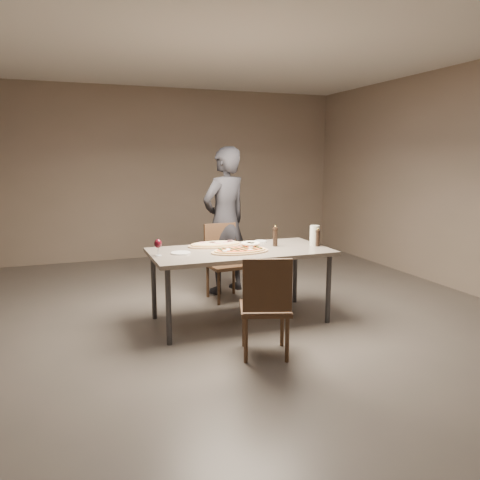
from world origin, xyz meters
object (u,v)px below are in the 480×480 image
object	(u,v)px
diner	(225,221)
carafe	(315,235)
dining_table	(240,255)
ham_pizza	(216,245)
pepper_mill_left	(275,237)
chair_near	(266,302)
chair_far	(224,257)
zucchini_pizza	(240,251)
bread_basket	(251,245)

from	to	relation	value
diner	carafe	bearing A→B (deg)	95.53
carafe	dining_table	bearing A→B (deg)	177.26
ham_pizza	pepper_mill_left	world-z (taller)	pepper_mill_left
chair_near	chair_far	world-z (taller)	chair_far
dining_table	ham_pizza	distance (m)	0.34
carafe	chair_near	world-z (taller)	carafe
ham_pizza	pepper_mill_left	distance (m)	0.63
diner	ham_pizza	bearing A→B (deg)	41.06
zucchini_pizza	chair_far	bearing A→B (deg)	90.27
dining_table	diner	world-z (taller)	diner
dining_table	chair_far	xyz separation A→B (m)	(0.10, 0.84, -0.19)
dining_table	ham_pizza	size ratio (longest dim) A/B	3.05
carafe	chair_near	bearing A→B (deg)	-136.61
pepper_mill_left	carafe	world-z (taller)	pepper_mill_left
ham_pizza	chair_near	bearing A→B (deg)	-68.93
zucchini_pizza	bread_basket	distance (m)	0.20
diner	chair_far	bearing A→B (deg)	43.19
chair_near	chair_far	bearing A→B (deg)	101.28
pepper_mill_left	ham_pizza	bearing A→B (deg)	158.82
ham_pizza	bread_basket	distance (m)	0.40
ham_pizza	carafe	world-z (taller)	carafe
ham_pizza	carafe	distance (m)	1.05
zucchini_pizza	chair_far	xyz separation A→B (m)	(0.15, 0.96, -0.27)
zucchini_pizza	chair_far	distance (m)	1.01
zucchini_pizza	bread_basket	xyz separation A→B (m)	(0.16, 0.12, 0.03)
zucchini_pizza	carafe	xyz separation A→B (m)	(0.88, 0.08, 0.09)
dining_table	chair_near	xyz separation A→B (m)	(-0.12, -0.94, -0.20)
zucchini_pizza	chair_near	size ratio (longest dim) A/B	0.67
chair_far	ham_pizza	bearing A→B (deg)	58.90
zucchini_pizza	dining_table	bearing A→B (deg)	78.64
carafe	diner	size ratio (longest dim) A/B	0.12
bread_basket	chair_far	bearing A→B (deg)	90.59
carafe	pepper_mill_left	bearing A→B (deg)	167.34
dining_table	ham_pizza	xyz separation A→B (m)	(-0.17, 0.28, 0.07)
ham_pizza	bread_basket	xyz separation A→B (m)	(0.28, -0.29, 0.03)
zucchini_pizza	chair_near	world-z (taller)	chair_near
pepper_mill_left	chair_far	xyz separation A→B (m)	(-0.31, 0.79, -0.35)
zucchini_pizza	pepper_mill_left	world-z (taller)	pepper_mill_left
ham_pizza	bread_basket	size ratio (longest dim) A/B	2.97
dining_table	chair_near	size ratio (longest dim) A/B	2.05
dining_table	diner	size ratio (longest dim) A/B	1.00
bread_basket	pepper_mill_left	world-z (taller)	pepper_mill_left
dining_table	carafe	xyz separation A→B (m)	(0.83, -0.04, 0.16)
chair_far	carafe	bearing A→B (deg)	124.44
carafe	diner	distance (m)	1.28
zucchini_pizza	ham_pizza	xyz separation A→B (m)	(-0.13, 0.40, -0.00)
carafe	ham_pizza	bearing A→B (deg)	162.26
ham_pizza	carafe	xyz separation A→B (m)	(1.00, -0.32, 0.09)
bread_basket	carafe	xyz separation A→B (m)	(0.72, -0.03, 0.06)
pepper_mill_left	chair_near	size ratio (longest dim) A/B	0.25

